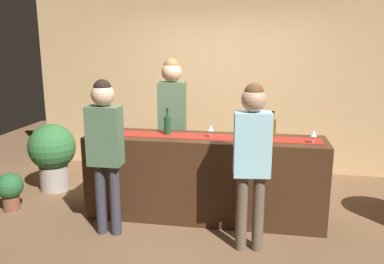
{
  "coord_description": "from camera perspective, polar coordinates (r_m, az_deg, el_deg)",
  "views": [
    {
      "loc": [
        0.6,
        -4.22,
        1.99
      ],
      "look_at": [
        -0.14,
        0.0,
        1.01
      ],
      "focal_mm": 36.72,
      "sensor_mm": 36.0,
      "label": 1
    }
  ],
  "objects": [
    {
      "name": "ground_plane",
      "position": [
        4.71,
        1.72,
        -12.16
      ],
      "size": [
        10.0,
        10.0,
        0.0
      ],
      "primitive_type": "plane",
      "color": "brown"
    },
    {
      "name": "back_wall",
      "position": [
        6.18,
        4.36,
        7.8
      ],
      "size": [
        6.0,
        0.12,
        2.9
      ],
      "primitive_type": "cube",
      "color": "tan",
      "rests_on": "ground"
    },
    {
      "name": "bar_counter",
      "position": [
        4.52,
        1.76,
        -6.64
      ],
      "size": [
        2.68,
        0.6,
        0.96
      ],
      "primitive_type": "cube",
      "color": "#3D2314",
      "rests_on": "ground"
    },
    {
      "name": "counter_runner_cloth",
      "position": [
        4.39,
        1.8,
        -0.67
      ],
      "size": [
        2.55,
        0.28,
        0.01
      ],
      "primitive_type": "cube",
      "color": "maroon",
      "rests_on": "bar_counter"
    },
    {
      "name": "wine_bottle_green",
      "position": [
        4.47,
        -3.6,
        1.03
      ],
      "size": [
        0.07,
        0.07,
        0.3
      ],
      "color": "#194723",
      "rests_on": "bar_counter"
    },
    {
      "name": "wine_bottle_amber",
      "position": [
        4.39,
        11.62,
        0.56
      ],
      "size": [
        0.07,
        0.07,
        0.3
      ],
      "color": "brown",
      "rests_on": "bar_counter"
    },
    {
      "name": "wine_glass_near_customer",
      "position": [
        4.67,
        -11.82,
        1.19
      ],
      "size": [
        0.07,
        0.07,
        0.14
      ],
      "color": "silver",
      "rests_on": "bar_counter"
    },
    {
      "name": "wine_glass_mid_counter",
      "position": [
        4.25,
        17.26,
        -0.26
      ],
      "size": [
        0.07,
        0.07,
        0.14
      ],
      "color": "silver",
      "rests_on": "bar_counter"
    },
    {
      "name": "wine_glass_far_end",
      "position": [
        4.32,
        2.72,
        0.52
      ],
      "size": [
        0.07,
        0.07,
        0.14
      ],
      "color": "silver",
      "rests_on": "bar_counter"
    },
    {
      "name": "bartender",
      "position": [
        5.0,
        -2.91,
        2.96
      ],
      "size": [
        0.35,
        0.25,
        1.8
      ],
      "rotation": [
        0.0,
        0.0,
        3.19
      ],
      "color": "#26262B",
      "rests_on": "ground"
    },
    {
      "name": "customer_sipping",
      "position": [
        3.7,
        8.71,
        -2.72
      ],
      "size": [
        0.36,
        0.24,
        1.64
      ],
      "rotation": [
        0.0,
        0.0,
        0.13
      ],
      "color": "brown",
      "rests_on": "ground"
    },
    {
      "name": "customer_browsing",
      "position": [
        4.07,
        -12.52,
        -1.41
      ],
      "size": [
        0.34,
        0.23,
        1.64
      ],
      "rotation": [
        0.0,
        0.0,
        -0.01
      ],
      "color": "#33333D",
      "rests_on": "ground"
    },
    {
      "name": "potted_plant_tall",
      "position": [
        5.68,
        -19.61,
        -2.78
      ],
      "size": [
        0.63,
        0.63,
        0.92
      ],
      "color": "#9E9389",
      "rests_on": "ground"
    },
    {
      "name": "potted_plant_small",
      "position": [
        5.26,
        -24.94,
        -7.51
      ],
      "size": [
        0.32,
        0.32,
        0.47
      ],
      "color": "brown",
      "rests_on": "ground"
    }
  ]
}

